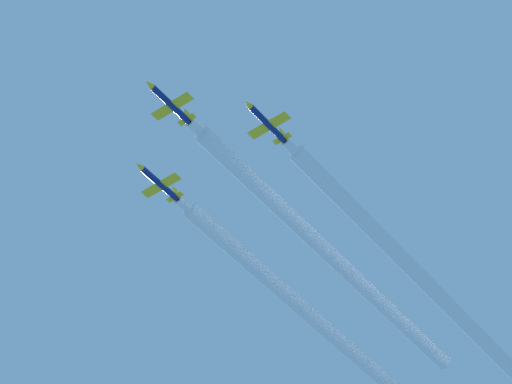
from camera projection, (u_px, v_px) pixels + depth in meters
jet_lead at (169, 103)px, 192.06m from camera, size 8.11×11.81×2.84m
jet_left_wingman at (266, 122)px, 193.35m from camera, size 8.11×11.81×2.84m
jet_right_wingman at (158, 182)px, 203.39m from camera, size 8.11×11.81×2.84m
smoke_trail_lead at (331, 256)px, 219.33m from camera, size 3.22×86.83×3.22m
smoke_trail_left_wingman at (417, 274)px, 221.12m from camera, size 3.22×88.61×3.22m
smoke_trail_right_wingman at (314, 319)px, 230.78m from camera, size 3.22×87.24×3.22m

